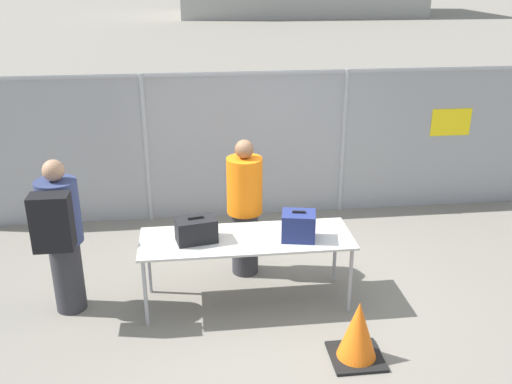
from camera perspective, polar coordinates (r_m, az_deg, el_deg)
ground_plane at (r=6.49m, az=1.21°, el=-10.27°), size 120.00×120.00×0.00m
fence_section at (r=8.09m, az=-0.81°, el=5.00°), size 8.48×0.07×2.10m
inspection_table at (r=6.02m, az=-0.97°, el=-5.03°), size 2.23×0.76×0.78m
suitcase_black at (r=5.91m, az=-6.00°, el=-3.78°), size 0.45×0.33×0.27m
suitcase_navy at (r=5.93m, az=4.28°, el=-3.40°), size 0.39×0.34×0.32m
traveler_hooded at (r=6.10m, az=-18.96°, el=-3.89°), size 0.42×0.65×1.68m
security_worker_near at (r=6.57m, az=-1.14°, el=-1.45°), size 0.41×0.41×1.65m
utility_trailer at (r=10.17m, az=6.89°, el=4.09°), size 3.53×2.26×0.62m
traffic_cone at (r=5.51m, az=10.15°, el=-13.67°), size 0.49×0.49×0.61m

